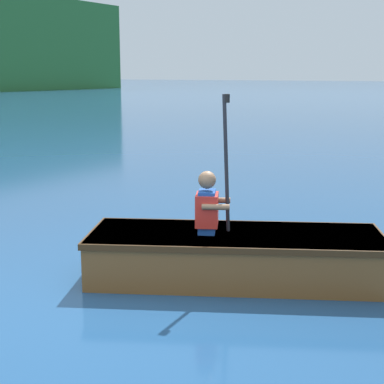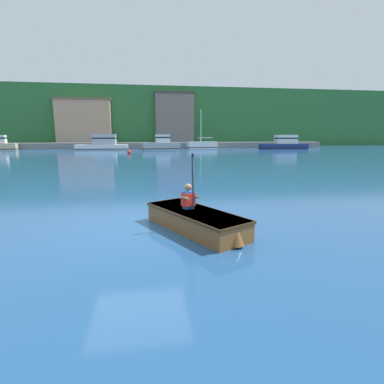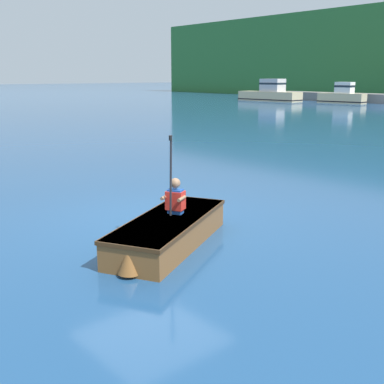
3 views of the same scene
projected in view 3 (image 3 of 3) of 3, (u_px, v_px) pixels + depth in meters
ground_plane at (149, 220)px, 9.27m from camera, size 300.00×300.00×0.00m
moored_boat_dock_west_inner at (342, 96)px, 48.18m from camera, size 4.85×1.96×2.09m
moored_boat_dock_east_end at (270, 93)px, 52.44m from camera, size 7.31×2.62×2.37m
rowboat_foreground at (168, 231)px, 7.79m from camera, size 2.20×2.98×0.47m
person_paddler at (175, 197)px, 7.96m from camera, size 0.44×0.44×1.33m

